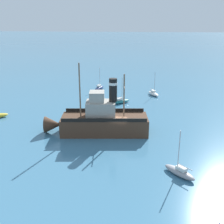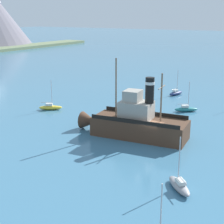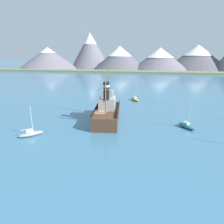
{
  "view_description": "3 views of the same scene",
  "coord_description": "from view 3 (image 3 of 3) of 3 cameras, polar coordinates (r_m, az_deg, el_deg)",
  "views": [
    {
      "loc": [
        -35.56,
        -3.32,
        15.5
      ],
      "look_at": [
        2.76,
        1.11,
        2.51
      ],
      "focal_mm": 45.0,
      "sensor_mm": 36.0,
      "label": 1
    },
    {
      "loc": [
        -36.2,
        -16.6,
        15.14
      ],
      "look_at": [
        -0.27,
        5.33,
        3.11
      ],
      "focal_mm": 55.0,
      "sensor_mm": 36.0,
      "label": 2
    },
    {
      "loc": [
        8.67,
        -33.93,
        12.76
      ],
      "look_at": [
        2.05,
        1.32,
        2.11
      ],
      "focal_mm": 32.0,
      "sensor_mm": 36.0,
      "label": 3
    }
  ],
  "objects": [
    {
      "name": "sailboat_yellow",
      "position": [
        55.83,
        6.57,
        3.67
      ],
      "size": [
        3.04,
        3.76,
        4.9
      ],
      "color": "gold",
      "rests_on": "ground"
    },
    {
      "name": "ground_plane",
      "position": [
        37.27,
        -3.48,
        -3.51
      ],
      "size": [
        600.0,
        600.0,
        0.0
      ],
      "primitive_type": "plane",
      "color": "teal"
    },
    {
      "name": "sailboat_grey",
      "position": [
        34.47,
        -22.13,
        -5.71
      ],
      "size": [
        3.49,
        3.44,
        4.9
      ],
      "color": "gray",
      "rests_on": "ground"
    },
    {
      "name": "shoreline_strip",
      "position": [
        137.29,
        7.12,
        11.33
      ],
      "size": [
        240.0,
        12.0,
        1.2
      ],
      "primitive_type": "cube",
      "color": "#6B7A56",
      "rests_on": "ground"
    },
    {
      "name": "mountain_ridge",
      "position": [
        165.52,
        13.55,
        15.98
      ],
      "size": [
        201.65,
        66.44,
        33.83
      ],
      "color": "slate",
      "rests_on": "ground"
    },
    {
      "name": "sailboat_teal",
      "position": [
        37.62,
        20.53,
        -3.69
      ],
      "size": [
        3.14,
        3.71,
        4.9
      ],
      "color": "#23757A",
      "rests_on": "ground"
    },
    {
      "name": "old_tugboat",
      "position": [
        38.9,
        -1.32,
        0.22
      ],
      "size": [
        5.76,
        14.69,
        9.9
      ],
      "color": "#4C3323",
      "rests_on": "ground"
    }
  ]
}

